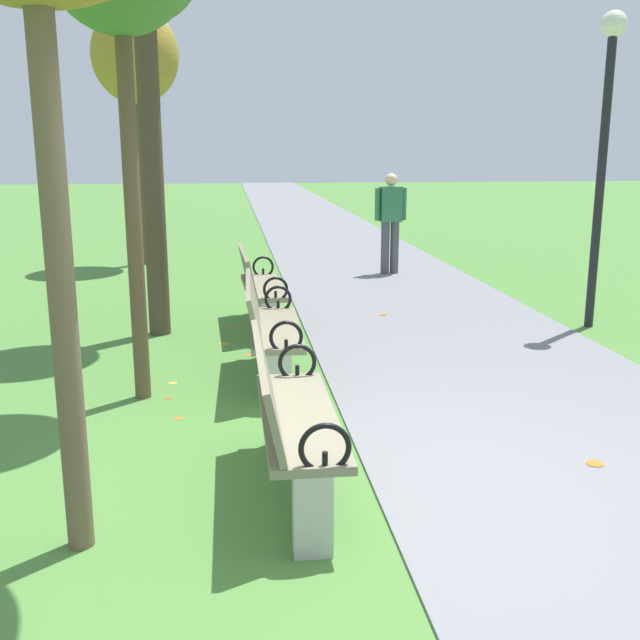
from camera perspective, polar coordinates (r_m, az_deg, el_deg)
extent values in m
plane|color=#4C7F38|center=(4.62, 4.30, -13.30)|extent=(80.00, 80.00, 0.00)
cube|color=slate|center=(22.27, -0.95, 7.86)|extent=(3.03, 44.00, 0.02)
cube|color=gray|center=(4.49, -1.63, -7.44)|extent=(0.44, 1.60, 0.05)
cube|color=gray|center=(4.41, -4.11, -4.79)|extent=(0.13, 1.60, 0.40)
cube|color=#B7B5AD|center=(3.92, -0.56, -14.65)|extent=(0.20, 0.12, 0.45)
cube|color=#B7B5AD|center=(5.27, -2.36, -7.17)|extent=(0.20, 0.12, 0.45)
torus|color=black|center=(3.76, 0.38, -9.80)|extent=(0.27, 0.03, 0.27)
cylinder|color=black|center=(3.79, 0.38, -10.92)|extent=(0.03, 0.03, 0.12)
torus|color=black|center=(5.18, -1.76, -3.28)|extent=(0.27, 0.03, 0.27)
cylinder|color=black|center=(5.20, -1.75, -4.13)|extent=(0.03, 0.03, 0.12)
cube|color=gray|center=(6.63, -3.47, -0.67)|extent=(0.48, 1.61, 0.05)
cube|color=gray|center=(6.58, -5.15, 1.20)|extent=(0.16, 1.60, 0.40)
cube|color=#B7B5AD|center=(5.99, -3.17, -4.68)|extent=(0.20, 0.13, 0.45)
cube|color=#B7B5AD|center=(7.41, -3.65, -1.19)|extent=(0.20, 0.13, 0.45)
torus|color=black|center=(5.87, -2.62, -1.33)|extent=(0.27, 0.04, 0.27)
cylinder|color=black|center=(5.89, -2.61, -2.08)|extent=(0.03, 0.03, 0.12)
torus|color=black|center=(7.35, -3.23, 1.62)|extent=(0.27, 0.04, 0.27)
cylinder|color=black|center=(7.37, -3.22, 1.01)|extent=(0.03, 0.03, 0.12)
cube|color=gray|center=(8.61, -4.33, 2.53)|extent=(0.50, 1.62, 0.05)
cube|color=gray|center=(8.56, -5.62, 3.97)|extent=(0.18, 1.60, 0.40)
cube|color=#B7B5AD|center=(7.94, -3.83, -0.21)|extent=(0.20, 0.13, 0.45)
cube|color=#B7B5AD|center=(9.39, -4.70, 1.85)|extent=(0.20, 0.13, 0.45)
torus|color=black|center=(7.85, -3.42, 2.37)|extent=(0.27, 0.04, 0.27)
cylinder|color=black|center=(7.87, -3.42, 1.79)|extent=(0.03, 0.03, 0.12)
torus|color=black|center=(9.35, -4.38, 4.08)|extent=(0.27, 0.04, 0.27)
cylinder|color=black|center=(9.36, -4.37, 3.60)|extent=(0.03, 0.03, 0.12)
cylinder|color=brown|center=(3.82, -19.36, 4.28)|extent=(0.14, 0.14, 3.03)
cylinder|color=brown|center=(6.15, -14.13, 8.04)|extent=(0.13, 0.13, 3.10)
cylinder|color=#4C3D2D|center=(8.34, -12.71, 10.84)|extent=(0.24, 0.24, 3.53)
cylinder|color=brown|center=(13.62, -13.51, 10.56)|extent=(0.18, 0.18, 3.05)
ellipsoid|color=olive|center=(13.69, -13.99, 19.10)|extent=(1.46, 1.46, 1.61)
cylinder|color=#4C4C56|center=(12.27, 5.01, 5.54)|extent=(0.14, 0.14, 0.85)
cylinder|color=#4C4C56|center=(12.32, 5.73, 5.56)|extent=(0.14, 0.14, 0.85)
cube|color=#33724C|center=(12.22, 5.44, 8.83)|extent=(0.36, 0.25, 0.56)
sphere|color=beige|center=(12.20, 5.48, 10.66)|extent=(0.20, 0.20, 0.20)
cylinder|color=#33724C|center=(12.16, 4.44, 8.83)|extent=(0.09, 0.09, 0.52)
cylinder|color=#33724C|center=(12.29, 6.43, 8.83)|extent=(0.09, 0.09, 0.52)
cylinder|color=black|center=(9.06, 20.65, 9.43)|extent=(0.10, 0.10, 3.20)
sphere|color=white|center=(9.14, 21.58, 20.36)|extent=(0.28, 0.28, 0.28)
cylinder|color=#AD6B23|center=(8.72, -6.93, -0.57)|extent=(0.10, 0.10, 0.00)
cylinder|color=#AD6B23|center=(5.92, -10.78, -7.39)|extent=(0.10, 0.10, 0.00)
cylinder|color=#AD6B23|center=(5.30, 20.31, -10.28)|extent=(0.15, 0.15, 0.00)
cylinder|color=gold|center=(6.77, -11.20, -4.75)|extent=(0.10, 0.10, 0.00)
cylinder|color=#AD6B23|center=(9.27, 4.88, 0.43)|extent=(0.15, 0.15, 0.00)
cylinder|color=#BC842D|center=(8.03, -7.33, -1.78)|extent=(0.15, 0.15, 0.00)
cylinder|color=#AD6B23|center=(7.57, -5.46, -2.65)|extent=(0.12, 0.12, 0.00)
cylinder|color=#93511E|center=(6.38, -11.53, -5.90)|extent=(0.09, 0.09, 0.00)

